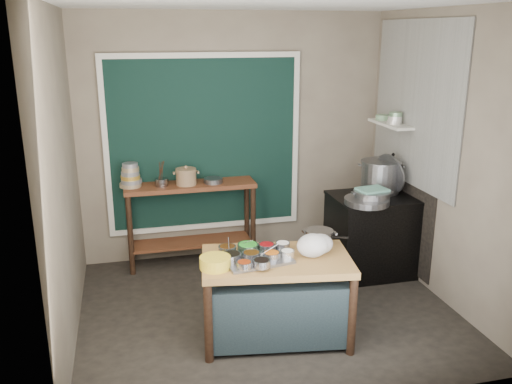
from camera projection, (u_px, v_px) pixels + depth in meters
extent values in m
cube|color=#292520|center=(267.00, 310.00, 5.24)|extent=(3.50, 3.00, 0.02)
cube|color=#796F5D|center=(234.00, 138.00, 6.24)|extent=(3.50, 0.02, 2.80)
cube|color=#796F5D|center=(60.00, 181.00, 4.43)|extent=(0.02, 3.00, 2.80)
cube|color=#796F5D|center=(443.00, 158.00, 5.24)|extent=(0.02, 3.00, 2.80)
cube|color=#796F5D|center=(269.00, 2.00, 4.43)|extent=(3.50, 3.00, 0.02)
cube|color=black|center=(204.00, 144.00, 6.14)|extent=(2.10, 0.02, 1.90)
cube|color=#B2B2AA|center=(415.00, 104.00, 5.62)|extent=(0.02, 1.70, 1.70)
cube|color=black|center=(403.00, 207.00, 6.04)|extent=(0.01, 1.30, 1.30)
cube|color=beige|center=(391.00, 124.00, 5.94)|extent=(0.22, 0.70, 0.03)
cube|color=olive|center=(276.00, 298.00, 4.66)|extent=(1.34, 0.90, 0.75)
cube|color=brown|center=(191.00, 224.00, 6.16)|extent=(1.45, 0.40, 0.95)
cube|color=black|center=(373.00, 236.00, 5.94)|extent=(0.90, 0.68, 0.85)
cube|color=black|center=(375.00, 197.00, 5.81)|extent=(0.92, 0.69, 0.03)
cube|color=gray|center=(256.00, 259.00, 4.51)|extent=(0.61, 0.48, 0.02)
cylinder|color=gray|center=(227.00, 250.00, 4.58)|extent=(0.15, 0.15, 0.06)
cylinder|color=gray|center=(283.00, 246.00, 4.67)|extent=(0.13, 0.13, 0.06)
cylinder|color=gray|center=(248.00, 248.00, 4.60)|extent=(0.18, 0.18, 0.07)
cylinder|color=gray|center=(267.00, 247.00, 4.63)|extent=(0.14, 0.14, 0.06)
cylinder|color=silver|center=(287.00, 253.00, 4.51)|extent=(0.12, 0.12, 0.05)
cylinder|color=gray|center=(251.00, 256.00, 4.45)|extent=(0.15, 0.15, 0.06)
cylinder|color=gray|center=(262.00, 263.00, 4.32)|extent=(0.14, 0.14, 0.06)
cylinder|color=gray|center=(244.00, 265.00, 4.29)|extent=(0.13, 0.13, 0.05)
cylinder|color=gray|center=(232.00, 257.00, 4.43)|extent=(0.16, 0.16, 0.06)
cylinder|color=gray|center=(272.00, 256.00, 4.46)|extent=(0.14, 0.14, 0.06)
cylinder|color=gold|center=(215.00, 262.00, 4.34)|extent=(0.33, 0.33, 0.10)
ellipsoid|color=white|center=(312.00, 245.00, 4.55)|extent=(0.33, 0.31, 0.20)
ellipsoid|color=white|center=(320.00, 244.00, 4.62)|extent=(0.27, 0.25, 0.17)
cylinder|color=tan|center=(131.00, 185.00, 5.90)|extent=(0.23, 0.23, 0.04)
cylinder|color=gray|center=(131.00, 181.00, 5.89)|extent=(0.23, 0.23, 0.04)
cylinder|color=gold|center=(131.00, 177.00, 5.87)|extent=(0.21, 0.21, 0.04)
cylinder|color=gray|center=(130.00, 173.00, 5.86)|extent=(0.20, 0.20, 0.04)
cylinder|color=tan|center=(130.00, 169.00, 5.85)|extent=(0.19, 0.19, 0.04)
cylinder|color=gray|center=(130.00, 165.00, 5.84)|extent=(0.17, 0.17, 0.04)
cylinder|color=gray|center=(162.00, 182.00, 5.92)|extent=(0.18, 0.18, 0.09)
cylinder|color=gray|center=(213.00, 181.00, 6.05)|extent=(0.24, 0.24, 0.05)
cylinder|color=gray|center=(390.00, 173.00, 5.87)|extent=(0.21, 0.46, 0.44)
cube|color=#609F8D|center=(372.00, 190.00, 5.55)|extent=(0.32, 0.27, 0.02)
cylinder|color=gray|center=(367.00, 201.00, 5.54)|extent=(0.47, 0.47, 0.06)
cylinder|color=silver|center=(395.00, 122.00, 5.85)|extent=(0.16, 0.16, 0.04)
cylinder|color=silver|center=(395.00, 118.00, 5.84)|extent=(0.15, 0.15, 0.04)
cylinder|color=gray|center=(396.00, 114.00, 5.82)|extent=(0.14, 0.14, 0.04)
cylinder|color=gray|center=(383.00, 117.00, 6.12)|extent=(0.21, 0.21, 0.06)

